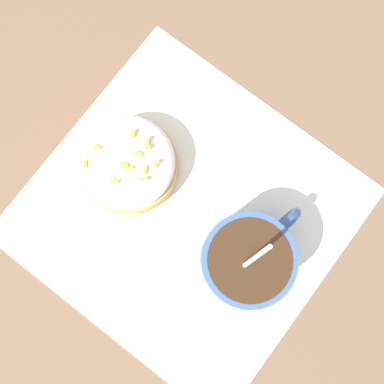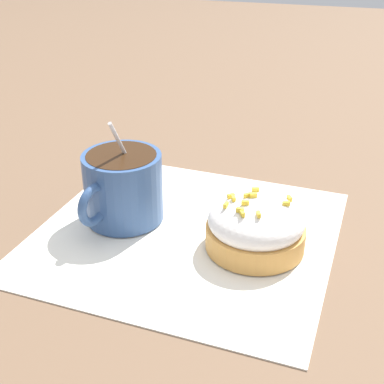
{
  "view_description": "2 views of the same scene",
  "coord_description": "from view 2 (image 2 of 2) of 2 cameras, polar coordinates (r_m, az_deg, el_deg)",
  "views": [
    {
      "loc": [
        -0.03,
        0.03,
        0.46
      ],
      "look_at": [
        0.0,
        -0.02,
        0.04
      ],
      "focal_mm": 42.0,
      "sensor_mm": 36.0,
      "label": 1
    },
    {
      "loc": [
        0.14,
        -0.44,
        0.3
      ],
      "look_at": [
        0.0,
        0.02,
        0.04
      ],
      "focal_mm": 50.0,
      "sensor_mm": 36.0,
      "label": 2
    }
  ],
  "objects": [
    {
      "name": "ground_plane",
      "position": [
        0.55,
        -0.66,
        -4.53
      ],
      "size": [
        3.0,
        3.0,
        0.0
      ],
      "primitive_type": "plane",
      "color": "brown"
    },
    {
      "name": "paper_napkin",
      "position": [
        0.55,
        -0.67,
        -4.4
      ],
      "size": [
        0.31,
        0.3,
        0.0
      ],
      "color": "white",
      "rests_on": "ground_plane"
    },
    {
      "name": "coffee_cup",
      "position": [
        0.56,
        -7.45,
        0.79
      ],
      "size": [
        0.08,
        0.11,
        0.11
      ],
      "color": "#335184",
      "rests_on": "paper_napkin"
    },
    {
      "name": "frosted_pastry",
      "position": [
        0.52,
        6.82,
        -3.63
      ],
      "size": [
        0.1,
        0.1,
        0.06
      ],
      "color": "#D19347",
      "rests_on": "paper_napkin"
    }
  ]
}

